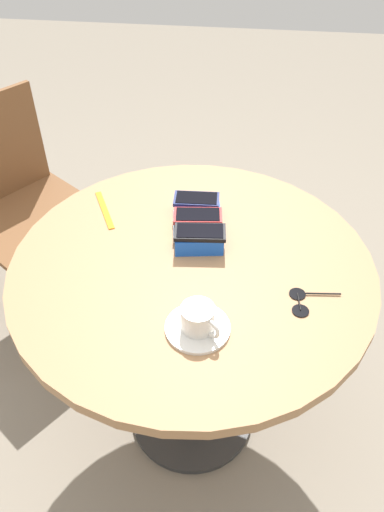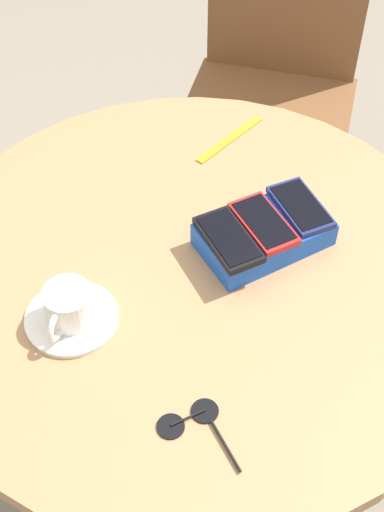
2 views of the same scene
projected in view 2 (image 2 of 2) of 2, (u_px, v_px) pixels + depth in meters
The scene contains 11 objects.
ground_plane at pixel (192, 463), 1.66m from camera, with size 8.00×8.00×0.00m, color gray.
round_table at pixel (192, 312), 1.23m from camera, with size 0.89×0.89×0.71m.
phone_box at pixel (263, 234), 1.15m from camera, with size 0.22×0.15×0.04m.
phone_navy at pixel (301, 207), 1.15m from camera, with size 0.07×0.12×0.01m.
phone_red at pixel (265, 225), 1.12m from camera, with size 0.08×0.13×0.01m.
phone_black at pixel (228, 239), 1.10m from camera, with size 0.07×0.13×0.01m.
saucer at pixel (72, 318), 1.06m from camera, with size 0.14×0.14×0.01m, color silver.
coffee_cup at pixel (68, 306), 1.03m from camera, with size 0.08×0.09×0.06m.
lanyard_strap at pixel (230, 139), 1.34m from camera, with size 0.18×0.02×0.00m, color orange.
sunglasses at pixel (192, 422), 0.95m from camera, with size 0.09×0.12×0.01m.
chair_near_window at pixel (270, 101), 1.86m from camera, with size 0.59×0.59×0.83m.
Camera 2 is at (0.27, 0.69, 1.57)m, focal length 50.00 mm.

